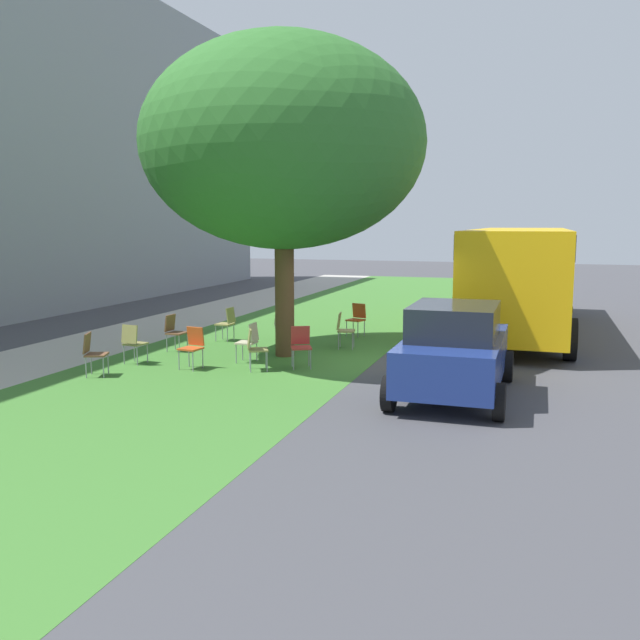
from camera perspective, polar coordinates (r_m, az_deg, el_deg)
The scene contains 17 objects.
ground at distance 14.95m, azimuth 5.31°, elevation -3.67°, with size 80.00×80.00×0.00m, color #424247.
grass_verge at distance 15.94m, azimuth -5.99°, elevation -2.93°, with size 48.00×6.00×0.01m, color #3D752D.
sidewalk_strip at distance 18.16m, azimuth -18.78°, elevation -1.96°, with size 48.00×2.80×0.01m, color #ADA89E.
street_tree at distance 15.60m, azimuth -3.08°, elevation 14.50°, with size 6.32×6.32×7.13m.
chair_0 at distance 16.61m, azimuth 1.97°, elevation -0.64°, with size 0.48×0.49×0.88m.
chair_1 at distance 17.83m, azimuth -7.79°, elevation -0.10°, with size 0.44×0.44×0.88m.
chair_2 at distance 14.42m, azimuth -1.61°, elevation -1.98°, with size 0.56×0.55×0.88m.
chair_3 at distance 14.55m, azimuth -10.63°, elevation -2.03°, with size 0.48×0.47×0.88m.
chair_4 at distance 18.50m, azimuth 3.12°, elevation 0.26°, with size 0.52×0.52×0.88m.
chair_5 at distance 14.34m, azimuth -18.51°, elevation -2.46°, with size 0.53×0.54×0.88m.
chair_6 at distance 15.30m, azimuth -15.40°, elevation -1.69°, with size 0.47×0.46×0.88m.
chair_7 at distance 16.64m, azimuth -12.13°, elevation -0.80°, with size 0.44×0.44×0.88m.
chair_8 at distance 17.14m, azimuth -3.16°, elevation -0.37°, with size 0.59×0.59×0.88m.
chair_9 at distance 15.01m, azimuth -5.94°, elevation -1.62°, with size 0.43×0.44×0.88m.
chair_10 at distance 14.18m, azimuth -5.50°, elevation -2.19°, with size 0.56×0.56×0.88m.
parked_car at distance 12.25m, azimuth 11.19°, elevation -2.44°, with size 3.70×1.92×1.65m.
school_bus at distance 19.99m, azimuth 16.41°, elevation 4.10°, with size 10.40×2.80×2.88m.
Camera 1 is at (-14.28, -3.21, 3.05)m, focal length 38.17 mm.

